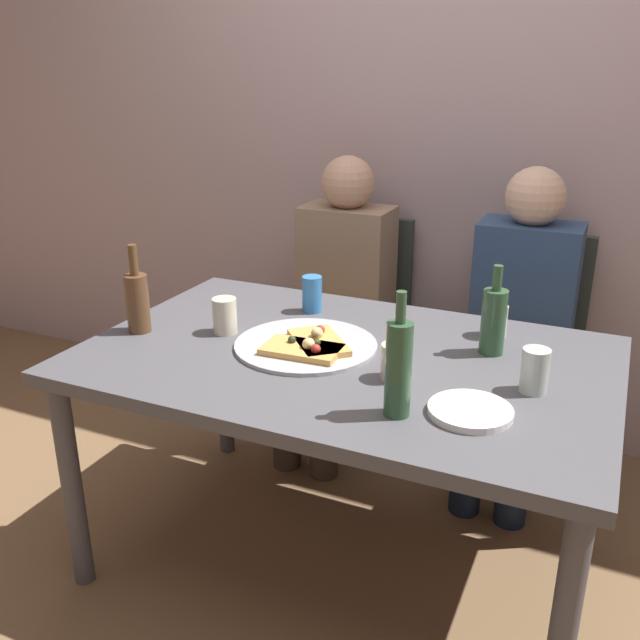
{
  "coord_description": "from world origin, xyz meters",
  "views": [
    {
      "loc": [
        0.69,
        -1.68,
        1.51
      ],
      "look_at": [
        -0.12,
        0.1,
        0.77
      ],
      "focal_mm": 38.59,
      "sensor_mm": 36.0,
      "label": 1
    }
  ],
  "objects_px": {
    "chair_left": "(351,311)",
    "guest_in_sweater": "(338,292)",
    "pizza_tray": "(306,345)",
    "tumbler_far": "(495,321)",
    "dining_table": "(344,377)",
    "chair_right": "(522,337)",
    "pizza_slice_last": "(319,341)",
    "wine_glass": "(535,371)",
    "soda_can": "(312,294)",
    "tumbler_near": "(396,362)",
    "short_glass": "(224,316)",
    "pizza_slice_extra": "(303,349)",
    "plate_stack": "(470,411)",
    "guest_in_beanie": "(519,318)",
    "beer_bottle": "(137,301)",
    "water_bottle": "(493,320)",
    "wine_bottle": "(398,367)"
  },
  "relations": [
    {
      "from": "chair_left",
      "to": "guest_in_sweater",
      "type": "distance_m",
      "value": 0.2
    },
    {
      "from": "pizza_tray",
      "to": "tumbler_far",
      "type": "height_order",
      "value": "tumbler_far"
    },
    {
      "from": "dining_table",
      "to": "chair_right",
      "type": "distance_m",
      "value": 0.97
    },
    {
      "from": "pizza_slice_last",
      "to": "wine_glass",
      "type": "bearing_deg",
      "value": -2.8
    },
    {
      "from": "soda_can",
      "to": "tumbler_near",
      "type": "bearing_deg",
      "value": -42.26
    },
    {
      "from": "wine_glass",
      "to": "short_glass",
      "type": "xyz_separation_m",
      "value": [
        -0.93,
        0.02,
        -0.0
      ]
    },
    {
      "from": "pizza_slice_extra",
      "to": "chair_right",
      "type": "height_order",
      "value": "chair_right"
    },
    {
      "from": "soda_can",
      "to": "pizza_slice_extra",
      "type": "bearing_deg",
      "value": -68.94
    },
    {
      "from": "short_glass",
      "to": "guest_in_sweater",
      "type": "relative_size",
      "value": 0.1
    },
    {
      "from": "chair_left",
      "to": "tumbler_near",
      "type": "bearing_deg",
      "value": 117.85
    },
    {
      "from": "short_glass",
      "to": "plate_stack",
      "type": "relative_size",
      "value": 0.55
    },
    {
      "from": "soda_can",
      "to": "short_glass",
      "type": "bearing_deg",
      "value": -119.43
    },
    {
      "from": "wine_glass",
      "to": "soda_can",
      "type": "bearing_deg",
      "value": 157.93
    },
    {
      "from": "pizza_slice_extra",
      "to": "guest_in_beanie",
      "type": "xyz_separation_m",
      "value": [
        0.48,
        0.79,
        -0.1
      ]
    },
    {
      "from": "beer_bottle",
      "to": "chair_right",
      "type": "distance_m",
      "value": 1.45
    },
    {
      "from": "water_bottle",
      "to": "wine_glass",
      "type": "relative_size",
      "value": 2.25
    },
    {
      "from": "soda_can",
      "to": "plate_stack",
      "type": "height_order",
      "value": "soda_can"
    },
    {
      "from": "chair_right",
      "to": "dining_table",
      "type": "bearing_deg",
      "value": 66.65
    },
    {
      "from": "soda_can",
      "to": "guest_in_beanie",
      "type": "bearing_deg",
      "value": 35.64
    },
    {
      "from": "tumbler_far",
      "to": "soda_can",
      "type": "xyz_separation_m",
      "value": [
        -0.6,
        -0.03,
        0.01
      ]
    },
    {
      "from": "pizza_slice_last",
      "to": "tumbler_far",
      "type": "distance_m",
      "value": 0.54
    },
    {
      "from": "dining_table",
      "to": "pizza_slice_last",
      "type": "height_order",
      "value": "pizza_slice_last"
    },
    {
      "from": "pizza_slice_last",
      "to": "chair_left",
      "type": "distance_m",
      "value": 0.94
    },
    {
      "from": "pizza_tray",
      "to": "guest_in_sweater",
      "type": "distance_m",
      "value": 0.76
    },
    {
      "from": "chair_left",
      "to": "guest_in_sweater",
      "type": "bearing_deg",
      "value": 90.0
    },
    {
      "from": "wine_bottle",
      "to": "short_glass",
      "type": "relative_size",
      "value": 2.77
    },
    {
      "from": "dining_table",
      "to": "guest_in_beanie",
      "type": "relative_size",
      "value": 1.28
    },
    {
      "from": "plate_stack",
      "to": "short_glass",
      "type": "bearing_deg",
      "value": 165.48
    },
    {
      "from": "pizza_tray",
      "to": "plate_stack",
      "type": "xyz_separation_m",
      "value": [
        0.53,
        -0.21,
        0.0
      ]
    },
    {
      "from": "pizza_tray",
      "to": "pizza_slice_extra",
      "type": "bearing_deg",
      "value": -71.48
    },
    {
      "from": "pizza_tray",
      "to": "chair_left",
      "type": "xyz_separation_m",
      "value": [
        -0.21,
        0.88,
        -0.21
      ]
    },
    {
      "from": "pizza_slice_extra",
      "to": "tumbler_far",
      "type": "height_order",
      "value": "tumbler_far"
    },
    {
      "from": "beer_bottle",
      "to": "chair_right",
      "type": "xyz_separation_m",
      "value": [
        1.03,
        0.98,
        -0.31
      ]
    },
    {
      "from": "pizza_slice_extra",
      "to": "tumbler_far",
      "type": "relative_size",
      "value": 2.32
    },
    {
      "from": "chair_left",
      "to": "pizza_slice_extra",
      "type": "bearing_deg",
      "value": 103.69
    },
    {
      "from": "guest_in_beanie",
      "to": "water_bottle",
      "type": "bearing_deg",
      "value": 90.14
    },
    {
      "from": "soda_can",
      "to": "guest_in_sweater",
      "type": "bearing_deg",
      "value": 102.07
    },
    {
      "from": "soda_can",
      "to": "guest_in_sweater",
      "type": "xyz_separation_m",
      "value": [
        -0.09,
        0.44,
        -0.14
      ]
    },
    {
      "from": "soda_can",
      "to": "tumbler_far",
      "type": "bearing_deg",
      "value": 2.92
    },
    {
      "from": "dining_table",
      "to": "wine_glass",
      "type": "bearing_deg",
      "value": -2.58
    },
    {
      "from": "tumbler_near",
      "to": "chair_left",
      "type": "distance_m",
      "value": 1.13
    },
    {
      "from": "tumbler_far",
      "to": "tumbler_near",
      "type": "bearing_deg",
      "value": -113.2
    },
    {
      "from": "plate_stack",
      "to": "chair_right",
      "type": "distance_m",
      "value": 1.11
    },
    {
      "from": "guest_in_beanie",
      "to": "wine_bottle",
      "type": "bearing_deg",
      "value": 82.76
    },
    {
      "from": "dining_table",
      "to": "short_glass",
      "type": "xyz_separation_m",
      "value": [
        -0.4,
        -0.0,
        0.13
      ]
    },
    {
      "from": "wine_bottle",
      "to": "water_bottle",
      "type": "bearing_deg",
      "value": 74.41
    },
    {
      "from": "guest_in_beanie",
      "to": "guest_in_sweater",
      "type": "bearing_deg",
      "value": 0.0
    },
    {
      "from": "tumbler_far",
      "to": "soda_can",
      "type": "distance_m",
      "value": 0.6
    },
    {
      "from": "dining_table",
      "to": "plate_stack",
      "type": "relative_size",
      "value": 7.4
    },
    {
      "from": "short_glass",
      "to": "chair_left",
      "type": "distance_m",
      "value": 0.92
    }
  ]
}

